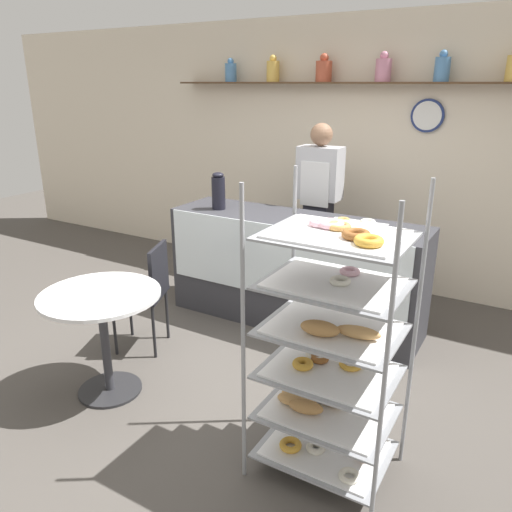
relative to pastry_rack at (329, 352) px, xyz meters
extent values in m
plane|color=#4C4742|center=(-0.97, 0.54, -0.74)|extent=(14.00, 14.00, 0.00)
cube|color=beige|center=(-0.97, 2.85, 0.61)|extent=(10.00, 0.06, 2.70)
cube|color=#4C331E|center=(-0.97, 2.70, 1.31)|extent=(3.97, 0.24, 0.02)
cylinder|color=#4C7FB2|center=(-2.34, 2.70, 1.42)|extent=(0.13, 0.13, 0.19)
sphere|color=#4C7FB2|center=(-2.34, 2.70, 1.54)|extent=(0.07, 0.07, 0.07)
cylinder|color=gold|center=(-1.82, 2.70, 1.43)|extent=(0.13, 0.13, 0.20)
sphere|color=gold|center=(-1.82, 2.70, 1.55)|extent=(0.07, 0.07, 0.07)
cylinder|color=#B24C33|center=(-1.25, 2.70, 1.42)|extent=(0.16, 0.16, 0.19)
sphere|color=#B24C33|center=(-1.25, 2.70, 1.55)|extent=(0.09, 0.09, 0.09)
cylinder|color=#CC7F99|center=(-0.65, 2.70, 1.42)|extent=(0.15, 0.15, 0.20)
sphere|color=#CC7F99|center=(-0.65, 2.70, 1.55)|extent=(0.08, 0.08, 0.08)
cylinder|color=#4C7FB2|center=(-0.13, 2.70, 1.43)|extent=(0.13, 0.13, 0.21)
sphere|color=#4C7FB2|center=(-0.13, 2.70, 1.55)|extent=(0.07, 0.07, 0.07)
cylinder|color=navy|center=(-0.23, 2.80, 1.03)|extent=(0.30, 0.03, 0.30)
cylinder|color=white|center=(-0.23, 2.79, 1.03)|extent=(0.26, 0.00, 0.26)
cube|color=#333338|center=(-0.97, 1.57, -0.26)|extent=(2.25, 0.61, 0.97)
cube|color=silver|center=(-0.97, 1.27, -0.08)|extent=(2.16, 0.01, 0.62)
cylinder|color=gray|center=(-0.36, -0.27, 0.08)|extent=(0.02, 0.02, 1.64)
cylinder|color=gray|center=(0.36, -0.27, 0.08)|extent=(0.02, 0.02, 1.64)
cylinder|color=gray|center=(-0.36, 0.28, 0.08)|extent=(0.02, 0.02, 1.64)
cylinder|color=gray|center=(0.36, 0.28, 0.08)|extent=(0.02, 0.02, 1.64)
cube|color=gray|center=(0.00, 0.00, -0.62)|extent=(0.69, 0.53, 0.01)
cube|color=white|center=(0.00, 0.00, -0.61)|extent=(0.61, 0.47, 0.01)
torus|color=#EAB2C1|center=(-0.04, 0.06, -0.59)|extent=(0.11, 0.11, 0.03)
torus|color=silver|center=(0.20, -0.15, -0.59)|extent=(0.11, 0.11, 0.03)
torus|color=silver|center=(-0.03, -0.05, -0.59)|extent=(0.11, 0.11, 0.04)
torus|color=brown|center=(0.22, 0.04, -0.58)|extent=(0.12, 0.12, 0.04)
torus|color=gold|center=(-0.16, -0.10, -0.59)|extent=(0.12, 0.12, 0.04)
cube|color=gray|center=(0.00, 0.00, -0.37)|extent=(0.69, 0.53, 0.01)
cube|color=white|center=(0.00, 0.00, -0.36)|extent=(0.61, 0.47, 0.01)
ellipsoid|color=tan|center=(-0.04, 0.06, -0.32)|extent=(0.19, 0.12, 0.07)
ellipsoid|color=tan|center=(-0.18, -0.05, -0.32)|extent=(0.19, 0.13, 0.06)
ellipsoid|color=#B27F47|center=(0.01, 0.05, -0.32)|extent=(0.17, 0.10, 0.07)
ellipsoid|color=#B27F47|center=(-0.08, -0.08, -0.32)|extent=(0.20, 0.12, 0.08)
ellipsoid|color=tan|center=(-0.15, 0.00, -0.32)|extent=(0.23, 0.12, 0.07)
cube|color=gray|center=(0.00, 0.00, -0.12)|extent=(0.69, 0.53, 0.01)
cube|color=white|center=(0.00, 0.00, -0.11)|extent=(0.61, 0.47, 0.01)
torus|color=gold|center=(-0.12, -0.05, -0.09)|extent=(0.11, 0.11, 0.04)
torus|color=gold|center=(0.09, 0.08, -0.09)|extent=(0.12, 0.12, 0.03)
torus|color=brown|center=(-0.07, 0.06, -0.09)|extent=(0.10, 0.10, 0.03)
torus|color=silver|center=(-0.10, 0.08, -0.09)|extent=(0.12, 0.12, 0.03)
cube|color=gray|center=(0.00, 0.00, 0.13)|extent=(0.69, 0.53, 0.01)
cube|color=white|center=(0.00, 0.00, 0.14)|extent=(0.61, 0.47, 0.01)
ellipsoid|color=tan|center=(0.16, -0.04, 0.18)|extent=(0.23, 0.11, 0.06)
ellipsoid|color=#B27F47|center=(-0.01, -0.11, 0.18)|extent=(0.21, 0.12, 0.08)
cube|color=gray|center=(0.00, 0.00, 0.38)|extent=(0.69, 0.53, 0.01)
cube|color=white|center=(0.00, 0.00, 0.39)|extent=(0.61, 0.47, 0.01)
torus|color=silver|center=(0.04, -0.01, 0.41)|extent=(0.10, 0.10, 0.03)
torus|color=#EAB2C1|center=(0.04, 0.13, 0.41)|extent=(0.10, 0.10, 0.03)
cube|color=gray|center=(0.00, 0.00, 0.63)|extent=(0.69, 0.53, 0.01)
cube|color=white|center=(0.00, 0.00, 0.64)|extent=(0.61, 0.47, 0.01)
torus|color=gold|center=(0.20, -0.11, 0.66)|extent=(0.13, 0.13, 0.04)
torus|color=tan|center=(-0.01, 0.07, 0.66)|extent=(0.12, 0.12, 0.03)
torus|color=brown|center=(0.11, -0.04, 0.66)|extent=(0.13, 0.13, 0.04)
torus|color=#EAB2C1|center=(-0.11, 0.07, 0.66)|extent=(0.11, 0.11, 0.03)
torus|color=#EAB2C1|center=(-0.06, 0.07, 0.66)|extent=(0.13, 0.13, 0.04)
cube|color=#282833|center=(-1.01, 2.16, -0.23)|extent=(0.24, 0.19, 1.01)
cube|color=#B2B2B7|center=(-1.01, 2.16, 0.52)|extent=(0.41, 0.22, 0.49)
cube|color=silver|center=(-1.01, 2.05, 0.43)|extent=(0.28, 0.01, 0.41)
sphere|color=#8C664C|center=(-1.01, 2.16, 0.87)|extent=(0.21, 0.21, 0.21)
cylinder|color=#262628|center=(-1.59, -0.08, -0.73)|extent=(0.44, 0.44, 0.02)
cylinder|color=#333338|center=(-1.59, -0.08, -0.37)|extent=(0.06, 0.06, 0.70)
cylinder|color=white|center=(-1.59, -0.08, 0.00)|extent=(0.80, 0.80, 0.02)
cylinder|color=black|center=(-2.04, 0.62, -0.52)|extent=(0.02, 0.02, 0.45)
cylinder|color=black|center=(-1.92, 0.32, -0.52)|extent=(0.02, 0.02, 0.45)
cylinder|color=black|center=(-1.74, 0.74, -0.52)|extent=(0.02, 0.02, 0.45)
cylinder|color=black|center=(-1.62, 0.44, -0.52)|extent=(0.02, 0.02, 0.45)
cube|color=black|center=(-1.83, 0.53, -0.28)|extent=(0.49, 0.49, 0.03)
cube|color=black|center=(-1.67, 0.59, -0.07)|extent=(0.16, 0.35, 0.40)
cylinder|color=black|center=(-1.71, 1.49, 0.38)|extent=(0.12, 0.12, 0.29)
ellipsoid|color=black|center=(-1.71, 1.49, 0.54)|extent=(0.10, 0.10, 0.05)
cube|color=silver|center=(-0.44, 1.57, 0.24)|extent=(0.46, 0.31, 0.01)
torus|color=silver|center=(-0.49, 1.56, 0.26)|extent=(0.11, 0.11, 0.03)
torus|color=silver|center=(-0.36, 1.63, 0.26)|extent=(0.12, 0.12, 0.04)
torus|color=tan|center=(-0.54, 1.58, 0.26)|extent=(0.11, 0.11, 0.04)
camera|label=1|loc=(0.82, -2.15, 1.32)|focal=35.00mm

